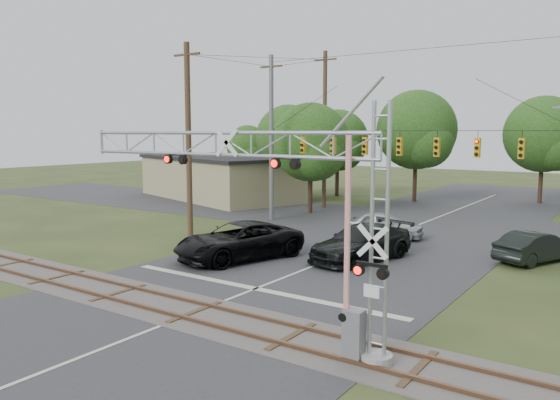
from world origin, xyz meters
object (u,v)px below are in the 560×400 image
Objects in this scene: crossing_gantry at (272,194)px; traffic_signal_span at (414,141)px; car_dark at (361,243)px; commercial_building at (220,177)px; sedan_silver at (385,225)px; pickup_black at (239,241)px.

traffic_signal_span is (-2.65, 18.36, 1.25)m from crossing_gantry.
traffic_signal_span is 9.01m from car_dark.
traffic_signal_span is 23.43m from commercial_building.
traffic_signal_span reaches higher than sedan_silver.
commercial_building is at bearing 159.22° from car_dark.
commercial_building is at bearing 160.47° from traffic_signal_span.
sedan_silver is (-3.65, 16.67, -3.64)m from crossing_gantry.
crossing_gantry is 17.45m from sedan_silver.
sedan_silver is at bearing 85.26° from pickup_black.
commercial_building reaches higher than sedan_silver.
car_dark is 6.08m from sedan_silver.
traffic_signal_span is at bearing -1.28° from commercial_building.
pickup_black reaches higher than car_dark.
car_dark is at bearing 49.46° from pickup_black.
traffic_signal_span reaches higher than commercial_building.
traffic_signal_span is 5.27m from sedan_silver.
crossing_gantry reaches higher than sedan_silver.
crossing_gantry is at bearing -28.38° from pickup_black.
car_dark is 1.31× the size of sedan_silver.
commercial_building is at bearing 54.71° from sedan_silver.
pickup_black is (-4.71, -10.78, -4.77)m from traffic_signal_span.
pickup_black is at bearing 146.87° from sedan_silver.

